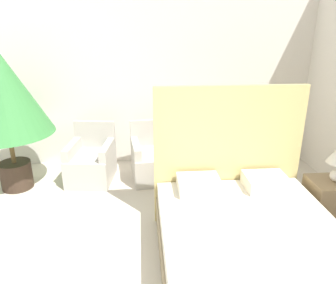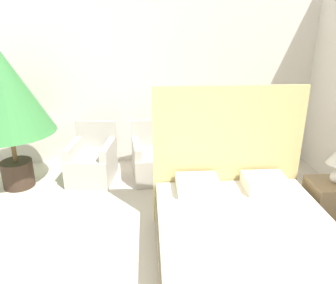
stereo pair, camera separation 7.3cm
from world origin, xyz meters
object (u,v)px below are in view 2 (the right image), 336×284
(armchair_near_window_left, at_px, (92,163))
(armchair_near_window_right, at_px, (154,161))
(bed, at_px, (248,247))
(potted_palm, at_px, (4,94))
(nightstand, at_px, (332,205))

(armchair_near_window_left, height_order, armchair_near_window_right, same)
(armchair_near_window_left, bearing_deg, bed, -43.33)
(bed, distance_m, armchair_near_window_left, 2.71)
(armchair_near_window_left, xyz_separation_m, potted_palm, (-1.02, -0.16, 1.07))
(bed, relative_size, potted_palm, 1.09)
(potted_palm, relative_size, nightstand, 3.43)
(nightstand, bearing_deg, armchair_near_window_left, 153.90)
(bed, bearing_deg, armchair_near_window_right, 110.82)
(armchair_near_window_left, relative_size, armchair_near_window_right, 1.00)
(armchair_near_window_right, distance_m, nightstand, 2.42)
(armchair_near_window_left, height_order, potted_palm, potted_palm)
(bed, xyz_separation_m, armchair_near_window_left, (-1.71, 2.10, -0.05))
(bed, distance_m, potted_palm, 3.50)
(potted_palm, bearing_deg, armchair_near_window_left, 9.03)
(armchair_near_window_right, distance_m, potted_palm, 2.22)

